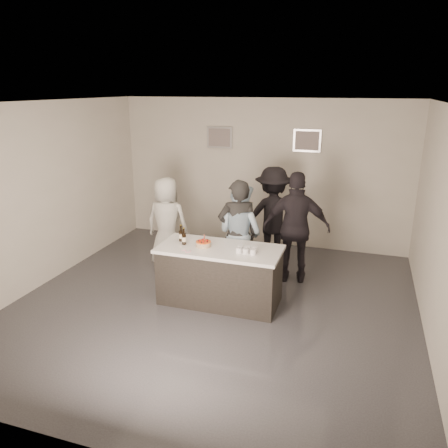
# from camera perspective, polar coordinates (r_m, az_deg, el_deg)

# --- Properties ---
(floor) EXTENTS (6.00, 6.00, 0.00)m
(floor) POSITION_cam_1_polar(r_m,az_deg,el_deg) (6.85, -1.32, -10.43)
(floor) COLOR #3D3D42
(floor) RESTS_ON ground
(ceiling) EXTENTS (6.00, 6.00, 0.00)m
(ceiling) POSITION_cam_1_polar(r_m,az_deg,el_deg) (6.05, -1.52, 15.53)
(ceiling) COLOR white
(wall_back) EXTENTS (6.00, 0.04, 3.00)m
(wall_back) POSITION_cam_1_polar(r_m,az_deg,el_deg) (9.09, 4.92, 6.64)
(wall_back) COLOR beige
(wall_back) RESTS_ON ground
(wall_front) EXTENTS (6.00, 0.04, 3.00)m
(wall_front) POSITION_cam_1_polar(r_m,az_deg,el_deg) (3.78, -16.94, -10.24)
(wall_front) COLOR beige
(wall_front) RESTS_ON ground
(wall_left) EXTENTS (0.04, 6.00, 3.00)m
(wall_left) POSITION_cam_1_polar(r_m,az_deg,el_deg) (7.78, -22.77, 3.47)
(wall_left) COLOR beige
(wall_left) RESTS_ON ground
(wall_right) EXTENTS (0.04, 6.00, 3.00)m
(wall_right) POSITION_cam_1_polar(r_m,az_deg,el_deg) (6.03, 26.57, -0.86)
(wall_right) COLOR beige
(wall_right) RESTS_ON ground
(picture_left) EXTENTS (0.54, 0.04, 0.44)m
(picture_left) POSITION_cam_1_polar(r_m,az_deg,el_deg) (9.20, -0.58, 11.25)
(picture_left) COLOR #B2B2B7
(picture_left) RESTS_ON wall_back
(picture_right) EXTENTS (0.54, 0.04, 0.44)m
(picture_right) POSITION_cam_1_polar(r_m,az_deg,el_deg) (8.80, 10.80, 10.65)
(picture_right) COLOR #B2B2B7
(picture_right) RESTS_ON wall_back
(bar_counter) EXTENTS (1.86, 0.86, 0.90)m
(bar_counter) POSITION_cam_1_polar(r_m,az_deg,el_deg) (6.73, -0.56, -6.68)
(bar_counter) COLOR white
(bar_counter) RESTS_ON ground
(cake) EXTENTS (0.23, 0.23, 0.07)m
(cake) POSITION_cam_1_polar(r_m,az_deg,el_deg) (6.60, -2.70, -2.62)
(cake) COLOR #F65B19
(cake) RESTS_ON bar_counter
(beer_bottle_a) EXTENTS (0.07, 0.07, 0.26)m
(beer_bottle_a) POSITION_cam_1_polar(r_m,az_deg,el_deg) (6.81, -5.63, -1.21)
(beer_bottle_a) COLOR black
(beer_bottle_a) RESTS_ON bar_counter
(beer_bottle_b) EXTENTS (0.07, 0.07, 0.26)m
(beer_bottle_b) POSITION_cam_1_polar(r_m,az_deg,el_deg) (6.67, -5.26, -1.63)
(beer_bottle_b) COLOR black
(beer_bottle_b) RESTS_ON bar_counter
(tumbler_cluster) EXTENTS (0.30, 0.19, 0.08)m
(tumbler_cluster) POSITION_cam_1_polar(r_m,az_deg,el_deg) (6.37, 3.00, -3.38)
(tumbler_cluster) COLOR gold
(tumbler_cluster) RESTS_ON bar_counter
(candles) EXTENTS (0.24, 0.08, 0.01)m
(candles) POSITION_cam_1_polar(r_m,az_deg,el_deg) (6.40, -4.50, -3.64)
(candles) COLOR pink
(candles) RESTS_ON bar_counter
(person_main_black) EXTENTS (0.78, 0.66, 1.81)m
(person_main_black) POSITION_cam_1_polar(r_m,az_deg,el_deg) (7.18, 1.83, -1.22)
(person_main_black) COLOR black
(person_main_black) RESTS_ON ground
(person_main_blue) EXTENTS (1.03, 0.94, 1.72)m
(person_main_blue) POSITION_cam_1_polar(r_m,az_deg,el_deg) (7.32, 2.11, -1.21)
(person_main_blue) COLOR silver
(person_main_blue) RESTS_ON ground
(person_guest_left) EXTENTS (0.82, 0.54, 1.66)m
(person_guest_left) POSITION_cam_1_polar(r_m,az_deg,el_deg) (8.07, -7.45, 0.25)
(person_guest_left) COLOR silver
(person_guest_left) RESTS_ON ground
(person_guest_right) EXTENTS (1.17, 0.61, 1.90)m
(person_guest_right) POSITION_cam_1_polar(r_m,az_deg,el_deg) (7.39, 9.41, -0.51)
(person_guest_right) COLOR black
(person_guest_right) RESTS_ON ground
(person_guest_back) EXTENTS (1.35, 1.05, 1.83)m
(person_guest_back) POSITION_cam_1_polar(r_m,az_deg,el_deg) (8.15, 6.36, 1.08)
(person_guest_back) COLOR black
(person_guest_back) RESTS_ON ground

